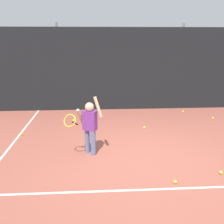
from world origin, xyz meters
TOP-DOWN VIEW (x-y plane):
  - ground_plane at (0.00, 0.00)m, footprint 20.00×20.00m
  - court_line_baseline at (0.00, -1.24)m, footprint 9.00×0.05m
  - court_line_sideline at (-3.02, 1.00)m, footprint 0.05×9.00m
  - back_fence_windscreen at (0.00, 4.07)m, footprint 13.58×0.08m
  - fence_post_1 at (-2.21, 4.13)m, footprint 0.09×0.09m
  - fence_post_2 at (2.21, 4.13)m, footprint 0.09×0.09m
  - tennis_player at (-1.06, 0.28)m, footprint 0.87×0.56m
  - tennis_ball_1 at (0.52, -1.07)m, footprint 0.07×0.07m
  - tennis_ball_3 at (2.91, 2.64)m, footprint 0.07×0.07m
  - tennis_ball_4 at (0.50, 1.87)m, footprint 0.07×0.07m
  - tennis_ball_5 at (-2.96, 1.53)m, footprint 0.07×0.07m
  - tennis_ball_6 at (-1.63, 2.67)m, footprint 0.07×0.07m
  - tennis_ball_7 at (1.51, -0.80)m, footprint 0.07×0.07m
  - tennis_ball_8 at (2.19, 3.45)m, footprint 0.07×0.07m

SIDE VIEW (x-z plane):
  - ground_plane at x=0.00m, z-range 0.00..0.00m
  - court_line_baseline at x=0.00m, z-range 0.00..0.00m
  - court_line_sideline at x=-3.02m, z-range 0.00..0.00m
  - tennis_ball_1 at x=0.52m, z-range 0.00..0.07m
  - tennis_ball_3 at x=2.91m, z-range 0.00..0.07m
  - tennis_ball_4 at x=0.50m, z-range 0.00..0.07m
  - tennis_ball_5 at x=-2.96m, z-range 0.00..0.07m
  - tennis_ball_6 at x=-1.63m, z-range 0.00..0.07m
  - tennis_ball_7 at x=1.51m, z-range 0.00..0.07m
  - tennis_ball_8 at x=2.19m, z-range 0.00..0.07m
  - tennis_player at x=-1.06m, z-range 0.05..1.40m
  - back_fence_windscreen at x=0.00m, z-range 0.00..2.93m
  - fence_post_1 at x=-2.21m, z-range 0.00..3.08m
  - fence_post_2 at x=2.21m, z-range 0.00..3.08m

